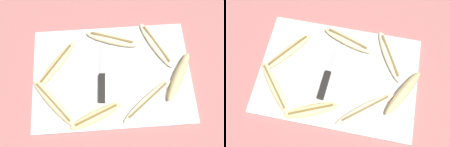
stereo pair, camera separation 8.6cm
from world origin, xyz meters
TOP-DOWN VIEW (x-y plane):
  - ground_plane at (0.00, 0.00)m, footprint 4.00×4.00m
  - cutting_board at (0.00, 0.00)m, footprint 0.52×0.36m
  - knife at (-0.03, -0.03)m, footprint 0.03×0.23m
  - banana_mellow_near at (-0.18, 0.05)m, footprint 0.15×0.18m
  - banana_bright_far at (0.16, 0.10)m, footprint 0.12×0.19m
  - banana_pale_long at (0.11, -0.10)m, footprint 0.18×0.16m
  - banana_golden_short at (-0.06, -0.14)m, footprint 0.18×0.10m
  - banana_cream_curved at (0.01, 0.13)m, footprint 0.19×0.10m
  - banana_soft_right at (-0.19, -0.09)m, footprint 0.16×0.18m
  - banana_spotted_left at (0.22, -0.03)m, footprint 0.12×0.18m

SIDE VIEW (x-z plane):
  - ground_plane at x=0.00m, z-range 0.00..0.00m
  - cutting_board at x=0.00m, z-range 0.00..0.01m
  - knife at x=-0.03m, z-range 0.01..0.03m
  - banana_pale_long at x=0.11m, z-range 0.01..0.03m
  - banana_bright_far at x=0.16m, z-range 0.01..0.03m
  - banana_mellow_near at x=-0.18m, z-range 0.01..0.03m
  - banana_golden_short at x=-0.06m, z-range 0.01..0.03m
  - banana_cream_curved at x=0.01m, z-range 0.01..0.04m
  - banana_soft_right at x=-0.19m, z-range 0.01..0.04m
  - banana_spotted_left at x=0.22m, z-range 0.01..0.04m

